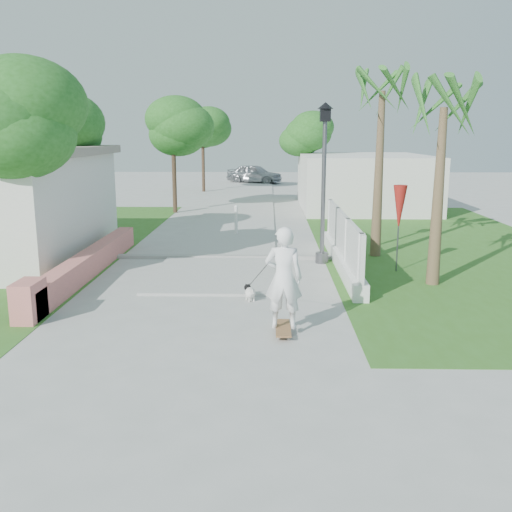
{
  "coord_description": "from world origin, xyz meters",
  "views": [
    {
      "loc": [
        1.4,
        -10.39,
        3.6
      ],
      "look_at": [
        1.12,
        1.25,
        1.1
      ],
      "focal_mm": 40.0,
      "sensor_mm": 36.0,
      "label": 1
    }
  ],
  "objects_px": {
    "skateboarder": "(267,277)",
    "dog": "(250,292)",
    "patio_umbrella": "(399,209)",
    "bollard": "(236,219)",
    "street_lamp": "(324,177)",
    "parked_car": "(254,174)"
  },
  "relations": [
    {
      "from": "bollard",
      "to": "dog",
      "type": "height_order",
      "value": "bollard"
    },
    {
      "from": "bollard",
      "to": "patio_umbrella",
      "type": "distance_m",
      "value": 7.25
    },
    {
      "from": "street_lamp",
      "to": "bollard",
      "type": "height_order",
      "value": "street_lamp"
    },
    {
      "from": "skateboarder",
      "to": "dog",
      "type": "bearing_deg",
      "value": -70.17
    },
    {
      "from": "street_lamp",
      "to": "dog",
      "type": "bearing_deg",
      "value": -116.89
    },
    {
      "from": "street_lamp",
      "to": "patio_umbrella",
      "type": "bearing_deg",
      "value": -27.76
    },
    {
      "from": "skateboarder",
      "to": "bollard",
      "type": "bearing_deg",
      "value": -78.96
    },
    {
      "from": "parked_car",
      "to": "street_lamp",
      "type": "bearing_deg",
      "value": -152.52
    },
    {
      "from": "street_lamp",
      "to": "skateboarder",
      "type": "distance_m",
      "value": 5.63
    },
    {
      "from": "bollard",
      "to": "patio_umbrella",
      "type": "xyz_separation_m",
      "value": [
        4.6,
        -5.5,
        1.1
      ]
    },
    {
      "from": "street_lamp",
      "to": "bollard",
      "type": "bearing_deg",
      "value": 120.96
    },
    {
      "from": "patio_umbrella",
      "to": "skateboarder",
      "type": "distance_m",
      "value": 5.48
    },
    {
      "from": "street_lamp",
      "to": "skateboarder",
      "type": "bearing_deg",
      "value": -106.42
    },
    {
      "from": "skateboarder",
      "to": "parked_car",
      "type": "bearing_deg",
      "value": -83.9
    },
    {
      "from": "bollard",
      "to": "parked_car",
      "type": "relative_size",
      "value": 0.27
    },
    {
      "from": "patio_umbrella",
      "to": "skateboarder",
      "type": "xyz_separation_m",
      "value": [
        -3.43,
        -4.2,
        -0.8
      ]
    },
    {
      "from": "street_lamp",
      "to": "patio_umbrella",
      "type": "distance_m",
      "value": 2.27
    },
    {
      "from": "street_lamp",
      "to": "parked_car",
      "type": "xyz_separation_m",
      "value": [
        -2.62,
        26.87,
        -1.73
      ]
    },
    {
      "from": "dog",
      "to": "parked_car",
      "type": "xyz_separation_m",
      "value": [
        -0.69,
        30.66,
        0.51
      ]
    },
    {
      "from": "skateboarder",
      "to": "patio_umbrella",
      "type": "bearing_deg",
      "value": -125.11
    },
    {
      "from": "patio_umbrella",
      "to": "dog",
      "type": "height_order",
      "value": "patio_umbrella"
    },
    {
      "from": "skateboarder",
      "to": "dog",
      "type": "distance_m",
      "value": 1.61
    }
  ]
}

